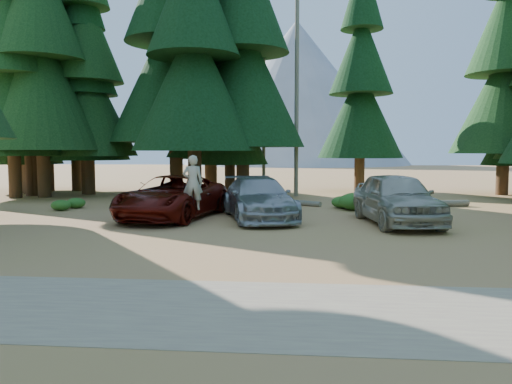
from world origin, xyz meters
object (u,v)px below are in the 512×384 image
silver_minivan_right (396,198)px  frisbee_player (193,182)px  silver_minivan_center (259,198)px  red_pickup (173,197)px  log_left (162,204)px  log_mid (294,202)px  log_right (419,204)px

silver_minivan_right → frisbee_player: 7.34m
silver_minivan_center → silver_minivan_right: bearing=-24.7°
red_pickup → log_left: 3.96m
red_pickup → log_mid: (4.63, 5.30, -0.71)m
silver_minivan_center → log_right: silver_minivan_center is taller
log_left → log_right: bearing=10.0°
frisbee_player → log_right: 11.40m
red_pickup → log_right: bearing=34.9°
log_mid → silver_minivan_right: bearing=-24.2°
silver_minivan_center → frisbee_player: size_ratio=2.83×
silver_minivan_right → silver_minivan_center: bearing=163.8°
red_pickup → log_right: 11.62m
silver_minivan_center → frisbee_player: 2.76m
log_left → log_mid: log_left is taller
red_pickup → silver_minivan_right: 8.45m
silver_minivan_right → log_left: silver_minivan_right is taller
silver_minivan_center → log_mid: (1.27, 5.29, -0.68)m
log_left → log_mid: bearing=19.5°
silver_minivan_center → log_left: bearing=127.3°
silver_minivan_right → log_left: size_ratio=1.27×
silver_minivan_center → log_right: (7.16, 4.86, -0.65)m
red_pickup → silver_minivan_right: (8.41, -0.76, 0.09)m
red_pickup → log_mid: bearing=58.9°
silver_minivan_center → log_mid: bearing=60.5°
log_mid → silver_minivan_center: bearing=-69.7°
silver_minivan_center → log_right: 8.68m
log_left → log_mid: (6.10, 1.69, -0.03)m
silver_minivan_right → log_left: bearing=148.6°
silver_minivan_right → red_pickup: bearing=167.3°
silver_minivan_center → frisbee_player: bearing=-163.1°
log_right → frisbee_player: bearing=-158.6°
silver_minivan_right → frisbee_player: bearing=177.8°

